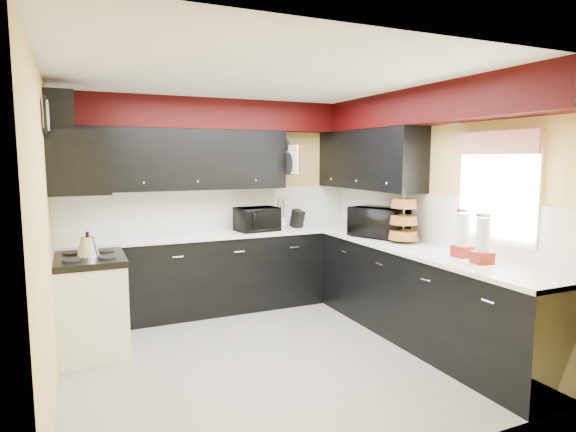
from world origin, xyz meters
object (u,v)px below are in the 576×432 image
object	(u,v)px
knife_block	(297,219)
kettle	(88,246)
utensil_crock	(281,223)
microwave	(380,222)
toaster_oven	(257,219)

from	to	relation	value
knife_block	kettle	world-z (taller)	knife_block
knife_block	kettle	size ratio (longest dim) A/B	1.14
utensil_crock	knife_block	distance (m)	0.22
knife_block	microwave	bearing A→B (deg)	-78.81
microwave	kettle	distance (m)	3.03
toaster_oven	kettle	xyz separation A→B (m)	(-1.92, -0.67, -0.07)
microwave	utensil_crock	xyz separation A→B (m)	(-0.75, 1.05, -0.10)
utensil_crock	knife_block	bearing A→B (deg)	-9.19
utensil_crock	kettle	bearing A→B (deg)	-162.04
toaster_oven	microwave	world-z (taller)	microwave
toaster_oven	kettle	size ratio (longest dim) A/B	2.49
utensil_crock	kettle	xyz separation A→B (m)	(-2.26, -0.73, -0.00)
toaster_oven	knife_block	xyz separation A→B (m)	(0.55, 0.03, -0.03)
knife_block	utensil_crock	bearing A→B (deg)	154.02
microwave	kettle	xyz separation A→B (m)	(-3.01, 0.32, -0.10)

